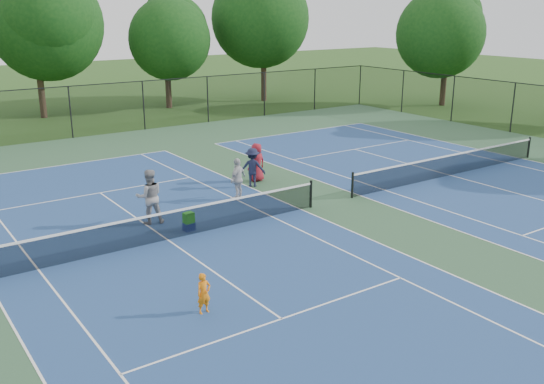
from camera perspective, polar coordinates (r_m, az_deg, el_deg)
ground at (r=23.75m, az=5.64°, el=-1.00°), size 140.00×140.00×0.00m
court_pad at (r=23.75m, az=5.64°, el=-0.99°), size 36.00×36.00×0.01m
tennis_court_left at (r=20.13m, az=-9.79°, el=-4.23°), size 12.00×23.83×1.07m
tennis_court_right at (r=28.60m, az=16.43°, el=1.69°), size 12.00×23.83×1.07m
perimeter_fence at (r=23.31m, az=5.76°, el=2.75°), size 36.08×36.08×3.02m
tree_back_b at (r=44.46m, az=-21.55°, el=14.94°), size 7.60×7.60×10.03m
tree_back_c at (r=46.57m, az=-9.98°, el=14.49°), size 6.00×6.00×8.40m
tree_back_d at (r=49.62m, az=-0.81°, el=16.43°), size 7.80×7.80×10.37m
tree_side_e at (r=48.95m, az=16.24°, el=14.59°), size 6.60×6.60×8.87m
child_player at (r=15.26m, az=-6.44°, el=-9.47°), size 0.40×0.28×1.06m
instructor at (r=21.53m, az=-11.46°, el=-0.43°), size 1.10×0.95×1.96m
bystander_a at (r=23.87m, az=-3.23°, el=1.24°), size 1.06×0.81×1.67m
bystander_b at (r=25.57m, az=-1.85°, el=2.32°), size 1.23×1.15×1.67m
bystander_c at (r=26.37m, az=-1.45°, el=2.81°), size 0.86×0.59×1.69m
ball_crate at (r=20.85m, az=-7.82°, el=-3.25°), size 0.40×0.32×0.29m
ball_hopper at (r=20.74m, az=-7.85°, el=-2.41°), size 0.37×0.31×0.36m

